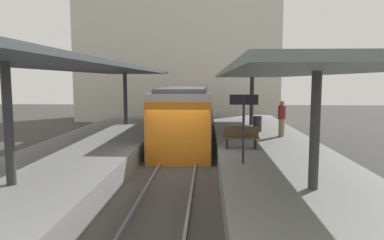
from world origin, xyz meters
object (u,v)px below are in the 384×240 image
commuter_train (187,113)px  platform_sign (244,113)px  platform_bench (241,137)px  litter_bin (257,124)px  passenger_near_bench (282,118)px

commuter_train → platform_sign: 9.76m
platform_bench → litter_bin: bearing=74.6°
commuter_train → litter_bin: bearing=-30.5°
platform_sign → litter_bin: bearing=78.7°
commuter_train → platform_bench: commuter_train is taller
litter_bin → passenger_near_bench: size_ratio=0.47×
platform_sign → litter_bin: platform_sign is taller
platform_sign → passenger_near_bench: 6.16m
platform_sign → litter_bin: 7.45m
platform_sign → passenger_near_bench: (2.36, 5.64, -0.74)m
platform_bench → platform_sign: (-0.16, -2.58, 1.16)m
platform_bench → passenger_near_bench: 3.79m
litter_bin → passenger_near_bench: bearing=-59.3°
platform_bench → passenger_near_bench: passenger_near_bench is taller
platform_bench → platform_sign: 2.83m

